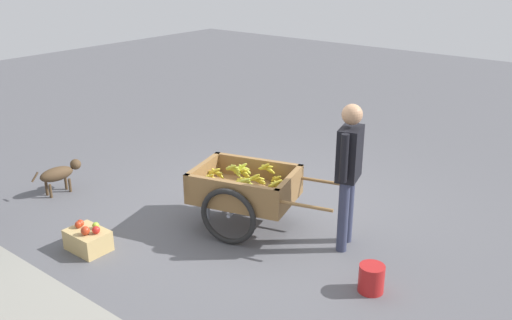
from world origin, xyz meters
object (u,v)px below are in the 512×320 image
dog (60,173)px  fruit_cart (245,191)px  apple_crate (88,239)px  vendor_person (349,165)px  plastic_bucket (371,278)px

dog → fruit_cart: bearing=-162.6°
apple_crate → vendor_person: bearing=-139.6°
vendor_person → plastic_bucket: bearing=136.7°
plastic_bucket → fruit_cart: bearing=-9.3°
fruit_cart → plastic_bucket: fruit_cart is taller
dog → plastic_bucket: 4.22m
plastic_bucket → apple_crate: size_ratio=0.61×
plastic_bucket → vendor_person: bearing=-43.3°
vendor_person → apple_crate: vendor_person is taller
plastic_bucket → dog: bearing=6.6°
vendor_person → dog: (3.57, 1.08, -0.65)m
dog → apple_crate: (-1.51, 0.67, -0.15)m
fruit_cart → plastic_bucket: 1.78m
fruit_cart → apple_crate: (0.95, 1.44, -0.32)m
vendor_person → dog: vendor_person is taller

